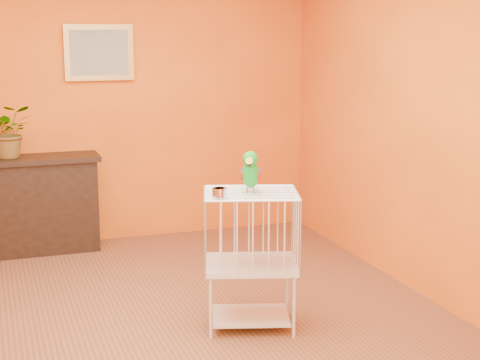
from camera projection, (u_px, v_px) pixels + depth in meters
name	position (u px, v px, depth m)	size (l,w,h in m)	color
ground	(160.00, 327.00, 4.89)	(4.50, 4.50, 0.00)	brown
room_shell	(154.00, 89.00, 4.58)	(4.50, 4.50, 4.50)	orange
console_cabinet	(34.00, 205.00, 6.49)	(1.16, 0.42, 0.86)	black
potted_plant	(9.00, 137.00, 6.33)	(0.42, 0.46, 0.36)	#26722D
framed_picture	(99.00, 52.00, 6.60)	(0.62, 0.04, 0.50)	#BB8F42
birdcage	(251.00, 258.00, 4.82)	(0.70, 0.61, 0.92)	beige
feed_cup	(219.00, 193.00, 4.56)	(0.09, 0.09, 0.06)	silver
parrot	(251.00, 172.00, 4.68)	(0.17, 0.25, 0.28)	#59544C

